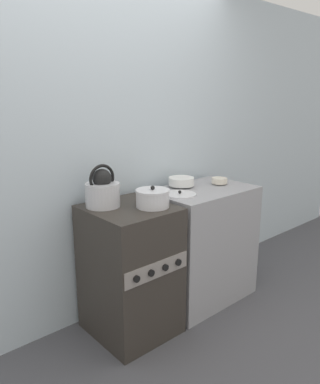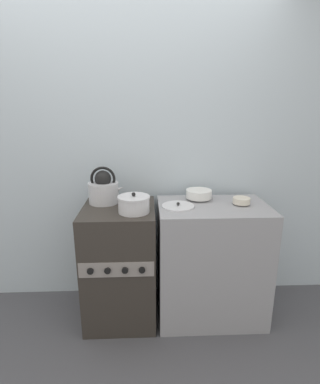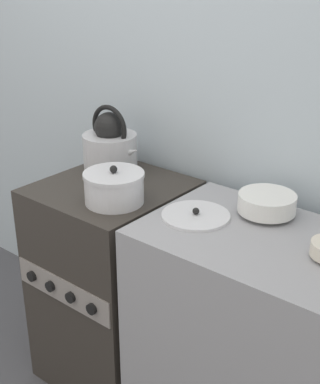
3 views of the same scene
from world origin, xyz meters
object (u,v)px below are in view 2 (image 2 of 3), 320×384
at_px(enamel_bowl, 199,194).
at_px(small_ceramic_bowl, 241,201).
at_px(stove, 121,263).
at_px(cooking_pot, 134,204).
at_px(loose_pot_lid, 178,206).
at_px(kettle, 104,189).

relative_size(enamel_bowl, small_ceramic_bowl, 1.57).
relative_size(stove, cooking_pot, 4.05).
bearing_deg(loose_pot_lid, small_ceramic_bowl, 3.22).
distance_m(kettle, enamel_bowl, 0.74).
relative_size(kettle, small_ceramic_bowl, 2.22).
bearing_deg(cooking_pot, loose_pot_lid, 12.58).
height_order(enamel_bowl, small_ceramic_bowl, enamel_bowl).
bearing_deg(small_ceramic_bowl, loose_pot_lid, -176.78).
xyz_separation_m(cooking_pot, small_ceramic_bowl, (0.80, 0.10, -0.02)).
distance_m(stove, loose_pot_lid, 0.65).
distance_m(cooking_pot, enamel_bowl, 0.56).
xyz_separation_m(enamel_bowl, small_ceramic_bowl, (0.30, -0.14, -0.01)).
bearing_deg(small_ceramic_bowl, kettle, 172.89).
bearing_deg(small_ceramic_bowl, stove, 179.80).
xyz_separation_m(cooking_pot, loose_pot_lid, (0.32, 0.07, -0.04)).
bearing_deg(stove, small_ceramic_bowl, -0.20).
bearing_deg(cooking_pot, stove, 139.84).
xyz_separation_m(stove, small_ceramic_bowl, (0.92, -0.00, 0.50)).
height_order(stove, loose_pot_lid, loose_pot_lid).
xyz_separation_m(stove, cooking_pot, (0.12, -0.10, 0.52)).
bearing_deg(loose_pot_lid, cooking_pot, -167.42).
height_order(kettle, enamel_bowl, kettle).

